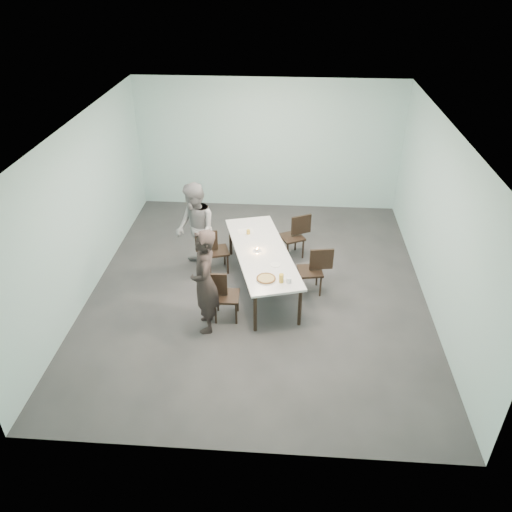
# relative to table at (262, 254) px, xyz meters

# --- Properties ---
(ground) EXTENTS (7.00, 7.00, 0.00)m
(ground) POSITION_rel_table_xyz_m (-0.06, -0.09, -0.69)
(ground) COLOR #333335
(ground) RESTS_ON ground
(room_shell) EXTENTS (6.02, 7.02, 3.01)m
(room_shell) POSITION_rel_table_xyz_m (-0.06, -0.09, 1.33)
(room_shell) COLOR #ABD7D7
(room_shell) RESTS_ON ground
(table) EXTENTS (1.58, 2.75, 0.75)m
(table) POSITION_rel_table_xyz_m (0.00, 0.00, 0.00)
(table) COLOR white
(table) RESTS_ON ground
(chair_near_left) EXTENTS (0.62, 0.43, 0.87)m
(chair_near_left) POSITION_rel_table_xyz_m (-0.60, -0.96, -0.19)
(chair_near_left) COLOR black
(chair_near_left) RESTS_ON ground
(chair_far_left) EXTENTS (0.65, 0.52, 0.87)m
(chair_far_left) POSITION_rel_table_xyz_m (-0.95, 0.44, -0.19)
(chair_far_left) COLOR black
(chair_far_left) RESTS_ON ground
(chair_near_right) EXTENTS (0.64, 0.48, 0.87)m
(chair_near_right) POSITION_rel_table_xyz_m (0.95, -0.09, -0.19)
(chair_near_right) COLOR black
(chair_near_right) RESTS_ON ground
(chair_far_right) EXTENTS (0.65, 0.56, 0.87)m
(chair_far_right) POSITION_rel_table_xyz_m (0.61, 1.13, -0.19)
(chair_far_right) COLOR black
(chair_far_right) RESTS_ON ground
(diner_near) EXTENTS (0.53, 0.72, 1.79)m
(diner_near) POSITION_rel_table_xyz_m (-0.82, -1.23, 0.20)
(diner_near) COLOR black
(diner_near) RESTS_ON ground
(diner_far) EXTENTS (0.99, 1.08, 1.79)m
(diner_far) POSITION_rel_table_xyz_m (-1.26, 0.44, 0.20)
(diner_far) COLOR gray
(diner_far) RESTS_ON ground
(pizza) EXTENTS (0.34, 0.34, 0.04)m
(pizza) POSITION_rel_table_xyz_m (0.13, -0.89, 0.08)
(pizza) COLOR white
(pizza) RESTS_ON table
(side_plate) EXTENTS (0.18, 0.18, 0.01)m
(side_plate) POSITION_rel_table_xyz_m (0.26, -0.44, 0.06)
(side_plate) COLOR white
(side_plate) RESTS_ON table
(beer_glass) EXTENTS (0.08, 0.08, 0.15)m
(beer_glass) POSITION_rel_table_xyz_m (0.37, -0.95, 0.13)
(beer_glass) COLOR gold
(beer_glass) RESTS_ON table
(water_tumbler) EXTENTS (0.08, 0.08, 0.09)m
(water_tumbler) POSITION_rel_table_xyz_m (0.49, -0.95, 0.10)
(water_tumbler) COLOR silver
(water_tumbler) RESTS_ON table
(tealight) EXTENTS (0.06, 0.06, 0.05)m
(tealight) POSITION_rel_table_xyz_m (-0.08, -0.00, 0.08)
(tealight) COLOR silver
(tealight) RESTS_ON table
(amber_tumbler) EXTENTS (0.07, 0.07, 0.08)m
(amber_tumbler) POSITION_rel_table_xyz_m (-0.29, 0.60, 0.10)
(amber_tumbler) COLOR gold
(amber_tumbler) RESTS_ON table
(menu) EXTENTS (0.35, 0.29, 0.01)m
(menu) POSITION_rel_table_xyz_m (-0.35, 0.69, 0.06)
(menu) COLOR silver
(menu) RESTS_ON table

